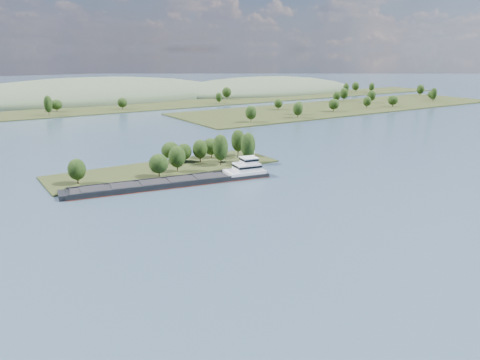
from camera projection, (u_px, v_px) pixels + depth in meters
ground at (241, 207)px, 154.43m from camera, size 1800.00×1800.00×0.00m
tree_island at (182, 159)px, 204.89m from camera, size 100.00×30.79×15.15m
right_bank at (348, 106)px, 420.22m from camera, size 320.00×90.00×15.20m
back_shoreline at (64, 112)px, 384.61m from camera, size 900.00×60.00×16.71m
hill_east at (264, 92)px, 573.33m from camera, size 260.00×140.00×36.00m
hill_west at (93, 99)px, 493.27m from camera, size 320.00×160.00×44.00m
cargo_barge at (185, 180)px, 181.10m from camera, size 81.01×22.05×10.89m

